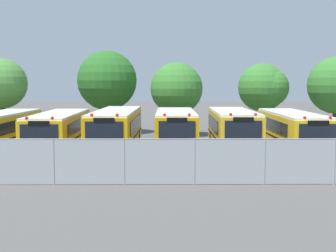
{
  "coord_description": "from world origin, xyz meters",
  "views": [
    {
      "loc": [
        3.1,
        -29.15,
        4.3
      ],
      "look_at": [
        3.34,
        0.0,
        1.6
      ],
      "focal_mm": 49.05,
      "sensor_mm": 36.0,
      "label": 1
    }
  ],
  "objects_px": {
    "school_bus_4": "(176,129)",
    "school_bus_5": "(233,129)",
    "school_bus_3": "(116,128)",
    "school_bus_6": "(292,130)",
    "tree_5": "(335,85)",
    "tree_2": "(108,81)",
    "school_bus_2": "(59,130)",
    "tree_4": "(265,88)",
    "tree_3": "(176,88)"
  },
  "relations": [
    {
      "from": "school_bus_4",
      "to": "school_bus_5",
      "type": "xyz_separation_m",
      "value": [
        3.66,
        -0.19,
        0.02
      ]
    },
    {
      "from": "school_bus_3",
      "to": "school_bus_4",
      "type": "xyz_separation_m",
      "value": [
        3.77,
        0.28,
        -0.04
      ]
    },
    {
      "from": "school_bus_6",
      "to": "tree_5",
      "type": "distance_m",
      "value": 11.64
    },
    {
      "from": "tree_2",
      "to": "school_bus_2",
      "type": "bearing_deg",
      "value": -100.06
    },
    {
      "from": "tree_4",
      "to": "tree_5",
      "type": "height_order",
      "value": "tree_5"
    },
    {
      "from": "tree_4",
      "to": "school_bus_4",
      "type": "bearing_deg",
      "value": -130.57
    },
    {
      "from": "tree_2",
      "to": "tree_5",
      "type": "relative_size",
      "value": 1.08
    },
    {
      "from": "school_bus_4",
      "to": "school_bus_6",
      "type": "distance_m",
      "value": 7.47
    },
    {
      "from": "school_bus_2",
      "to": "school_bus_5",
      "type": "xyz_separation_m",
      "value": [
        11.1,
        0.02,
        0.07
      ]
    },
    {
      "from": "tree_5",
      "to": "school_bus_3",
      "type": "bearing_deg",
      "value": -151.44
    },
    {
      "from": "school_bus_5",
      "to": "school_bus_3",
      "type": "bearing_deg",
      "value": 1.97
    },
    {
      "from": "tree_2",
      "to": "tree_5",
      "type": "height_order",
      "value": "tree_2"
    },
    {
      "from": "tree_5",
      "to": "school_bus_5",
      "type": "bearing_deg",
      "value": -136.74
    },
    {
      "from": "tree_4",
      "to": "tree_5",
      "type": "bearing_deg",
      "value": 2.37
    },
    {
      "from": "school_bus_6",
      "to": "tree_4",
      "type": "relative_size",
      "value": 1.76
    },
    {
      "from": "tree_2",
      "to": "tree_3",
      "type": "xyz_separation_m",
      "value": [
        5.81,
        -1.84,
        -0.59
      ]
    },
    {
      "from": "tree_4",
      "to": "tree_5",
      "type": "xyz_separation_m",
      "value": [
        5.97,
        0.25,
        0.24
      ]
    },
    {
      "from": "school_bus_3",
      "to": "tree_3",
      "type": "xyz_separation_m",
      "value": [
        3.99,
        8.64,
        2.49
      ]
    },
    {
      "from": "tree_5",
      "to": "tree_2",
      "type": "bearing_deg",
      "value": 176.99
    },
    {
      "from": "school_bus_4",
      "to": "tree_4",
      "type": "xyz_separation_m",
      "value": [
        7.65,
        8.94,
        2.56
      ]
    },
    {
      "from": "school_bus_3",
      "to": "school_bus_5",
      "type": "bearing_deg",
      "value": -178.29
    },
    {
      "from": "school_bus_2",
      "to": "tree_4",
      "type": "xyz_separation_m",
      "value": [
        15.1,
        9.14,
        2.62
      ]
    },
    {
      "from": "school_bus_5",
      "to": "school_bus_2",
      "type": "bearing_deg",
      "value": 1.36
    },
    {
      "from": "school_bus_2",
      "to": "tree_3",
      "type": "distance_m",
      "value": 11.78
    },
    {
      "from": "school_bus_5",
      "to": "tree_4",
      "type": "bearing_deg",
      "value": -112.37
    },
    {
      "from": "school_bus_2",
      "to": "school_bus_6",
      "type": "xyz_separation_m",
      "value": [
        14.91,
        -0.07,
        0.01
      ]
    },
    {
      "from": "school_bus_6",
      "to": "tree_2",
      "type": "distance_m",
      "value": 17.03
    },
    {
      "from": "school_bus_2",
      "to": "tree_3",
      "type": "bearing_deg",
      "value": -133.0
    },
    {
      "from": "school_bus_5",
      "to": "tree_4",
      "type": "relative_size",
      "value": 1.56
    },
    {
      "from": "school_bus_6",
      "to": "tree_2",
      "type": "height_order",
      "value": "tree_2"
    },
    {
      "from": "tree_3",
      "to": "tree_4",
      "type": "relative_size",
      "value": 1.01
    },
    {
      "from": "tree_3",
      "to": "tree_4",
      "type": "distance_m",
      "value": 7.46
    },
    {
      "from": "tree_2",
      "to": "tree_5",
      "type": "xyz_separation_m",
      "value": [
        19.22,
        -1.01,
        -0.31
      ]
    },
    {
      "from": "tree_2",
      "to": "tree_5",
      "type": "distance_m",
      "value": 19.25
    },
    {
      "from": "school_bus_6",
      "to": "school_bus_4",
      "type": "bearing_deg",
      "value": -1.3
    },
    {
      "from": "school_bus_6",
      "to": "tree_5",
      "type": "bearing_deg",
      "value": -122.21
    },
    {
      "from": "school_bus_2",
      "to": "school_bus_6",
      "type": "height_order",
      "value": "school_bus_6"
    },
    {
      "from": "school_bus_3",
      "to": "school_bus_2",
      "type": "bearing_deg",
      "value": -0.16
    },
    {
      "from": "tree_2",
      "to": "tree_4",
      "type": "height_order",
      "value": "tree_2"
    },
    {
      "from": "school_bus_4",
      "to": "school_bus_3",
      "type": "bearing_deg",
      "value": 4.69
    },
    {
      "from": "tree_4",
      "to": "school_bus_2",
      "type": "bearing_deg",
      "value": -148.79
    },
    {
      "from": "school_bus_2",
      "to": "school_bus_5",
      "type": "height_order",
      "value": "school_bus_5"
    },
    {
      "from": "tree_3",
      "to": "tree_4",
      "type": "height_order",
      "value": "tree_3"
    },
    {
      "from": "school_bus_2",
      "to": "tree_4",
      "type": "height_order",
      "value": "tree_4"
    },
    {
      "from": "tree_2",
      "to": "school_bus_3",
      "type": "bearing_deg",
      "value": -80.12
    },
    {
      "from": "tree_5",
      "to": "school_bus_6",
      "type": "bearing_deg",
      "value": -123.05
    },
    {
      "from": "school_bus_2",
      "to": "tree_5",
      "type": "height_order",
      "value": "tree_5"
    },
    {
      "from": "school_bus_2",
      "to": "school_bus_3",
      "type": "relative_size",
      "value": 0.96
    },
    {
      "from": "school_bus_2",
      "to": "school_bus_5",
      "type": "bearing_deg",
      "value": 178.89
    },
    {
      "from": "school_bus_2",
      "to": "school_bus_3",
      "type": "bearing_deg",
      "value": 177.65
    }
  ]
}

